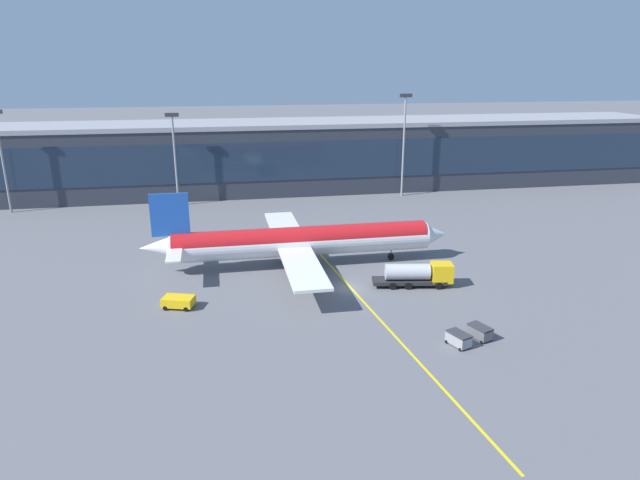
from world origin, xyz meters
TOP-DOWN VIEW (x-y plane):
  - ground_plane at (0.00, 0.00)m, footprint 700.00×700.00m
  - apron_lead_in_line at (0.26, 2.00)m, footprint 8.70×79.59m
  - terminal_building at (8.23, 64.17)m, footprint 170.48×19.36m
  - main_airliner at (-4.88, 10.07)m, footprint 46.30×36.62m
  - fuel_tanker at (9.60, -0.97)m, footprint 11.07×4.30m
  - pushback_tug at (-22.28, -2.20)m, footprint 4.31×3.33m
  - baggage_cart_0 at (8.08, -17.93)m, footprint 2.38×3.02m
  - baggage_cart_1 at (11.07, -16.80)m, footprint 2.38×3.02m
  - apron_light_mast_0 at (-25.07, 52.21)m, footprint 2.80×0.50m
  - apron_light_mast_1 at (25.07, 52.21)m, footprint 2.80×0.50m
  - apron_light_mast_2 at (-58.50, 52.21)m, footprint 2.80×0.50m

SIDE VIEW (x-z plane):
  - ground_plane at x=0.00m, z-range 0.00..0.00m
  - apron_lead_in_line at x=0.26m, z-range 0.00..0.01m
  - baggage_cart_0 at x=8.08m, z-range 0.04..1.52m
  - baggage_cart_1 at x=11.07m, z-range 0.04..1.52m
  - pushback_tug at x=-22.28m, z-range 0.15..1.55m
  - fuel_tanker at x=9.60m, z-range 0.12..3.37m
  - main_airliner at x=-4.88m, z-range -2.11..9.81m
  - terminal_building at x=8.23m, z-range 0.02..16.25m
  - apron_light_mast_0 at x=-25.07m, z-range 1.90..21.38m
  - apron_light_mast_2 at x=-58.50m, z-range 1.93..22.53m
  - apron_light_mast_1 at x=25.07m, z-range 1.97..24.83m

